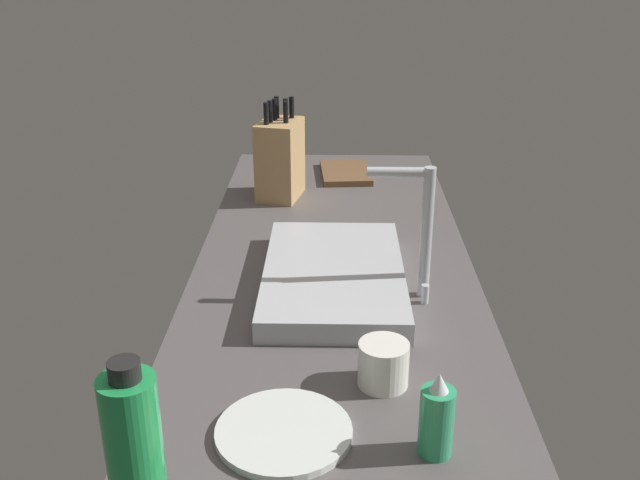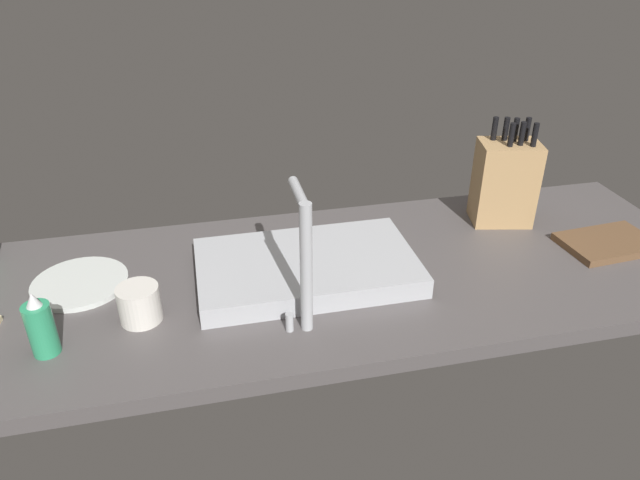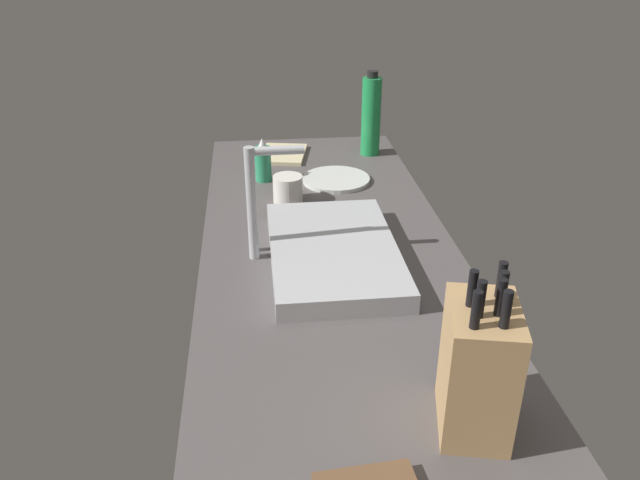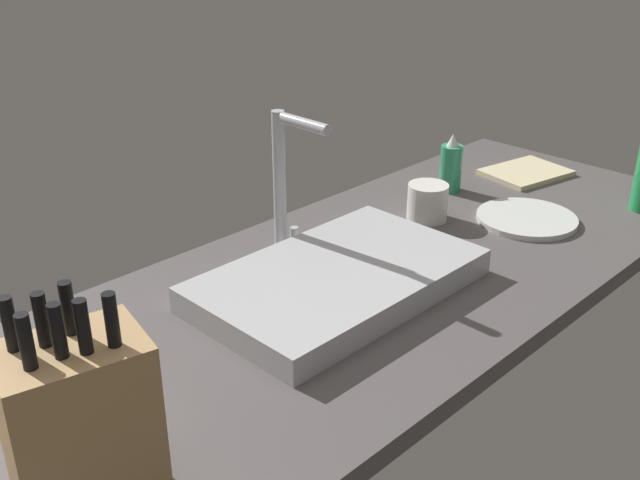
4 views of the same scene
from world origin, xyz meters
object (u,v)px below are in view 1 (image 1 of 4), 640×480
(cutting_board, at_px, (347,172))
(soap_bottle, at_px, (439,419))
(sink_basin, at_px, (336,276))
(coffee_mug, at_px, (386,364))
(dinner_plate, at_px, (286,432))
(water_bottle, at_px, (140,473))
(knife_block, at_px, (281,159))
(faucet, at_px, (422,223))

(cutting_board, xyz_separation_m, soap_bottle, (1.28, 0.11, 0.05))
(sink_basin, height_order, coffee_mug, coffee_mug)
(soap_bottle, relative_size, dinner_plate, 0.65)
(water_bottle, bearing_deg, soap_bottle, 118.91)
(water_bottle, bearing_deg, knife_block, 176.95)
(soap_bottle, bearing_deg, water_bottle, -61.09)
(sink_basin, height_order, soap_bottle, soap_bottle)
(knife_block, xyz_separation_m, coffee_mug, (0.91, 0.24, -0.07))
(sink_basin, xyz_separation_m, coffee_mug, (0.36, 0.08, 0.02))
(sink_basin, height_order, faucet, faucet)
(knife_block, distance_m, soap_bottle, 1.13)
(knife_block, bearing_deg, faucet, 41.11)
(sink_basin, xyz_separation_m, soap_bottle, (0.53, 0.15, 0.04))
(faucet, relative_size, cutting_board, 1.24)
(soap_bottle, bearing_deg, knife_block, -164.52)
(knife_block, bearing_deg, soap_bottle, 28.00)
(cutting_board, height_order, water_bottle, water_bottle)
(sink_basin, relative_size, soap_bottle, 3.62)
(cutting_board, bearing_deg, coffee_mug, 2.57)
(faucet, xyz_separation_m, dinner_plate, (0.46, -0.24, -0.16))
(faucet, relative_size, knife_block, 1.00)
(knife_block, bearing_deg, water_bottle, 9.48)
(coffee_mug, bearing_deg, faucet, 164.65)
(soap_bottle, bearing_deg, faucet, 177.29)
(sink_basin, xyz_separation_m, water_bottle, (0.73, -0.22, 0.11))
(faucet, bearing_deg, cutting_board, -170.11)
(soap_bottle, bearing_deg, cutting_board, -174.89)
(water_bottle, bearing_deg, cutting_board, 170.27)
(sink_basin, height_order, water_bottle, water_bottle)
(water_bottle, distance_m, dinner_plate, 0.31)
(coffee_mug, bearing_deg, cutting_board, -177.43)
(dinner_plate, bearing_deg, cutting_board, 175.12)
(sink_basin, distance_m, dinner_plate, 0.50)
(knife_block, relative_size, coffee_mug, 3.27)
(knife_block, height_order, cutting_board, knife_block)
(faucet, distance_m, soap_bottle, 0.50)
(sink_basin, relative_size, coffee_mug, 5.77)
(knife_block, bearing_deg, sink_basin, 28.10)
(sink_basin, distance_m, coffee_mug, 0.37)
(faucet, distance_m, coffee_mug, 0.35)
(cutting_board, xyz_separation_m, coffee_mug, (1.11, 0.05, 0.03))
(soap_bottle, bearing_deg, coffee_mug, -159.19)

